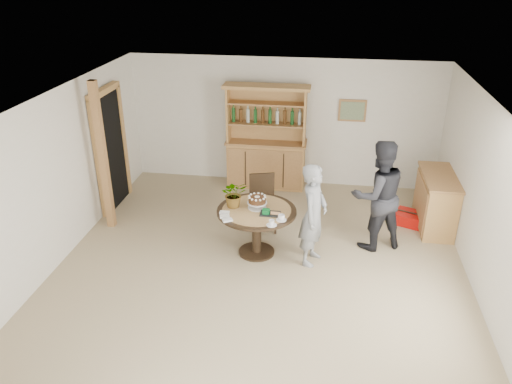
% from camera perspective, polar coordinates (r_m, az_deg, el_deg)
% --- Properties ---
extents(ground, '(7.00, 7.00, 0.00)m').
position_cam_1_polar(ground, '(7.25, 0.12, -9.97)').
color(ground, tan).
rests_on(ground, ground).
extents(room_shell, '(6.04, 7.04, 2.52)m').
position_cam_1_polar(room_shell, '(6.41, 0.17, 2.85)').
color(room_shell, white).
rests_on(room_shell, ground).
extents(doorway, '(0.13, 1.10, 2.18)m').
position_cam_1_polar(doorway, '(9.25, -16.31, 4.86)').
color(doorway, black).
rests_on(doorway, ground).
extents(pine_post, '(0.12, 0.12, 2.50)m').
position_cam_1_polar(pine_post, '(8.43, -17.12, 3.79)').
color(pine_post, '#B3814B').
rests_on(pine_post, ground).
extents(hutch, '(1.62, 0.54, 2.04)m').
position_cam_1_polar(hutch, '(9.81, 1.18, 4.47)').
color(hutch, tan).
rests_on(hutch, ground).
extents(sideboard, '(0.54, 1.26, 0.94)m').
position_cam_1_polar(sideboard, '(8.89, 19.89, -0.99)').
color(sideboard, tan).
rests_on(sideboard, ground).
extents(dining_table, '(1.20, 1.20, 0.76)m').
position_cam_1_polar(dining_table, '(7.54, 0.07, -3.05)').
color(dining_table, black).
rests_on(dining_table, ground).
extents(dining_chair, '(0.52, 0.52, 0.95)m').
position_cam_1_polar(dining_chair, '(8.30, 0.77, -0.76)').
color(dining_chair, black).
rests_on(dining_chair, ground).
extents(birthday_cake, '(0.30, 0.30, 0.20)m').
position_cam_1_polar(birthday_cake, '(7.46, 0.13, -0.98)').
color(birthday_cake, white).
rests_on(birthday_cake, dining_table).
extents(flower_vase, '(0.47, 0.44, 0.42)m').
position_cam_1_polar(flower_vase, '(7.47, -2.53, -0.21)').
color(flower_vase, '#3F7233').
rests_on(flower_vase, dining_table).
extents(gift_tray, '(0.30, 0.20, 0.08)m').
position_cam_1_polar(gift_tray, '(7.32, 1.59, -2.38)').
color(gift_tray, black).
rests_on(gift_tray, dining_table).
extents(coffee_cup_a, '(0.15, 0.15, 0.09)m').
position_cam_1_polar(coffee_cup_a, '(7.16, 2.91, -2.96)').
color(coffee_cup_a, white).
rests_on(coffee_cup_a, dining_table).
extents(coffee_cup_b, '(0.15, 0.15, 0.08)m').
position_cam_1_polar(coffee_cup_b, '(7.03, 1.79, -3.58)').
color(coffee_cup_b, white).
rests_on(coffee_cup_b, dining_table).
extents(napkins, '(0.24, 0.33, 0.03)m').
position_cam_1_polar(napkins, '(7.25, -3.50, -2.79)').
color(napkins, white).
rests_on(napkins, dining_table).
extents(teen_boy, '(0.52, 0.65, 1.57)m').
position_cam_1_polar(teen_boy, '(7.30, 6.57, -2.61)').
color(teen_boy, gray).
rests_on(teen_boy, ground).
extents(adult_person, '(1.05, 0.95, 1.77)m').
position_cam_1_polar(adult_person, '(7.83, 13.76, -0.38)').
color(adult_person, black).
rests_on(adult_person, ground).
extents(red_suitcase, '(0.71, 0.60, 0.21)m').
position_cam_1_polar(red_suitcase, '(9.00, 17.52, -2.95)').
color(red_suitcase, red).
rests_on(red_suitcase, ground).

